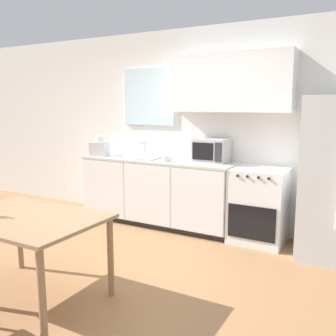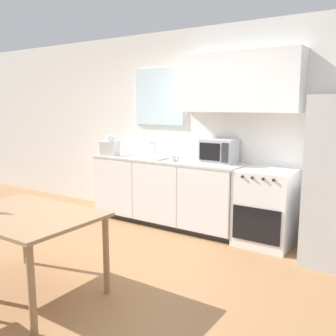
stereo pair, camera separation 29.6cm
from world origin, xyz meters
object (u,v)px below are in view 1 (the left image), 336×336
(coffee_mug, at_px, (166,158))
(dining_table, at_px, (26,227))
(oven_range, at_px, (259,205))
(microwave, at_px, (211,150))

(coffee_mug, xyz_separation_m, dining_table, (-0.13, -2.19, -0.32))
(dining_table, bearing_deg, coffee_mug, 86.59)
(oven_range, bearing_deg, microwave, 170.65)
(oven_range, height_order, coffee_mug, coffee_mug)
(oven_range, relative_size, coffee_mug, 6.90)
(oven_range, relative_size, dining_table, 0.71)
(oven_range, bearing_deg, coffee_mug, -172.99)
(oven_range, height_order, dining_table, oven_range)
(microwave, distance_m, dining_table, 2.58)
(microwave, distance_m, coffee_mug, 0.60)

